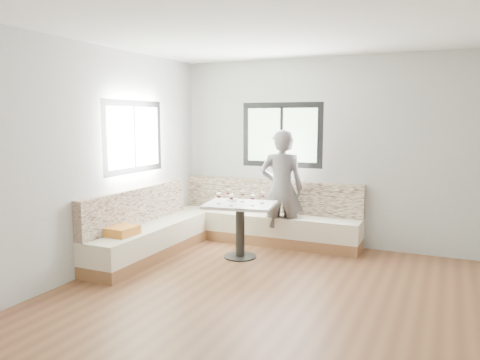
# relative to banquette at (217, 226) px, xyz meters

# --- Properties ---
(room) EXTENTS (5.01, 5.01, 2.81)m
(room) POSITION_rel_banquette_xyz_m (1.51, -1.55, 1.08)
(room) COLOR brown
(room) RESTS_ON ground
(banquette) EXTENTS (2.90, 2.80, 0.95)m
(banquette) POSITION_rel_banquette_xyz_m (0.00, 0.00, 0.00)
(banquette) COLOR brown
(banquette) RESTS_ON ground
(table) EXTENTS (1.02, 0.85, 0.76)m
(table) POSITION_rel_banquette_xyz_m (0.50, -0.29, 0.23)
(table) COLOR black
(table) RESTS_ON ground
(person) EXTENTS (0.74, 0.61, 1.74)m
(person) POSITION_rel_banquette_xyz_m (0.84, 0.46, 0.54)
(person) COLOR #5C5657
(person) RESTS_ON ground
(olive_ramekin) EXTENTS (0.10, 0.10, 0.04)m
(olive_ramekin) POSITION_rel_banquette_xyz_m (0.36, -0.19, 0.44)
(olive_ramekin) COLOR white
(olive_ramekin) RESTS_ON table
(wine_glass_a) EXTENTS (0.08, 0.08, 0.17)m
(wine_glass_a) POSITION_rel_banquette_xyz_m (0.26, -0.46, 0.55)
(wine_glass_a) COLOR white
(wine_glass_a) RESTS_ON table
(wine_glass_b) EXTENTS (0.08, 0.08, 0.17)m
(wine_glass_b) POSITION_rel_banquette_xyz_m (0.47, -0.51, 0.55)
(wine_glass_b) COLOR white
(wine_glass_b) RESTS_ON table
(wine_glass_c) EXTENTS (0.08, 0.08, 0.17)m
(wine_glass_c) POSITION_rel_banquette_xyz_m (0.73, -0.39, 0.55)
(wine_glass_c) COLOR white
(wine_glass_c) RESTS_ON table
(wine_glass_d) EXTENTS (0.08, 0.08, 0.17)m
(wine_glass_d) POSITION_rel_banquette_xyz_m (0.48, -0.16, 0.55)
(wine_glass_d) COLOR white
(wine_glass_d) RESTS_ON table
(wine_glass_e) EXTENTS (0.08, 0.08, 0.17)m
(wine_glass_e) POSITION_rel_banquette_xyz_m (0.77, -0.16, 0.55)
(wine_glass_e) COLOR white
(wine_glass_e) RESTS_ON table
(wine_glass_f) EXTENTS (0.08, 0.08, 0.17)m
(wine_glass_f) POSITION_rel_banquette_xyz_m (0.26, -0.14, 0.55)
(wine_glass_f) COLOR white
(wine_glass_f) RESTS_ON table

